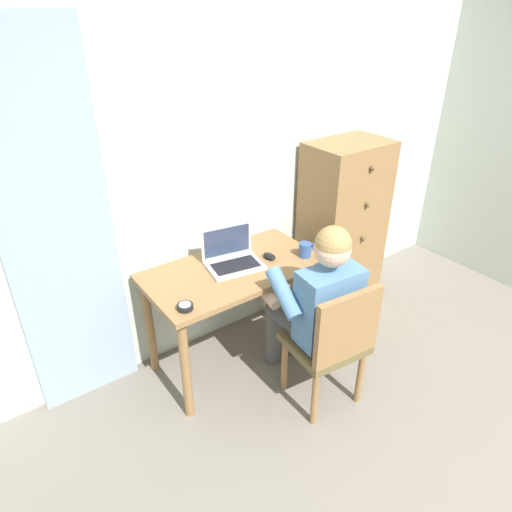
% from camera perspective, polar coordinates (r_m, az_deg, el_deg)
% --- Properties ---
extents(wall_back, '(4.80, 0.05, 2.50)m').
position_cam_1_polar(wall_back, '(3.08, -2.45, 11.26)').
color(wall_back, silver).
rests_on(wall_back, ground_plane).
extents(curtain_panel, '(0.59, 0.03, 2.17)m').
position_cam_1_polar(curtain_panel, '(2.66, -23.27, 1.92)').
color(curtain_panel, '#8EA3B7').
rests_on(curtain_panel, ground_plane).
extents(desk, '(1.12, 0.61, 0.74)m').
position_cam_1_polar(desk, '(2.93, -2.74, -3.48)').
color(desk, olive).
rests_on(desk, ground_plane).
extents(dresser, '(0.59, 0.44, 1.34)m').
position_cam_1_polar(dresser, '(3.59, 10.65, 3.44)').
color(dresser, olive).
rests_on(dresser, ground_plane).
extents(chair, '(0.46, 0.44, 0.87)m').
position_cam_1_polar(chair, '(2.72, 9.50, -10.42)').
color(chair, brown).
rests_on(chair, ground_plane).
extents(person_seated, '(0.57, 0.61, 1.18)m').
position_cam_1_polar(person_seated, '(2.72, 7.40, -5.41)').
color(person_seated, '#4C4C4C').
rests_on(person_seated, ground_plane).
extents(laptop, '(0.38, 0.30, 0.24)m').
position_cam_1_polar(laptop, '(2.88, -3.01, -0.12)').
color(laptop, '#B7BABF').
rests_on(laptop, desk).
extents(computer_mouse, '(0.07, 0.10, 0.03)m').
position_cam_1_polar(computer_mouse, '(2.96, 1.68, -0.02)').
color(computer_mouse, black).
rests_on(computer_mouse, desk).
extents(desk_clock, '(0.09, 0.09, 0.03)m').
position_cam_1_polar(desk_clock, '(2.52, -8.82, -6.26)').
color(desk_clock, black).
rests_on(desk_clock, desk).
extents(coffee_mug, '(0.12, 0.08, 0.09)m').
position_cam_1_polar(coffee_mug, '(2.99, 6.15, 0.79)').
color(coffee_mug, '#33518C').
rests_on(coffee_mug, desk).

